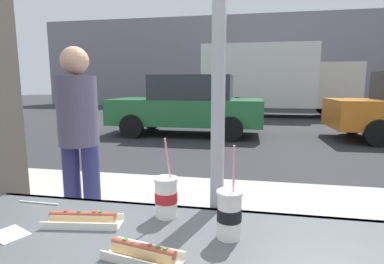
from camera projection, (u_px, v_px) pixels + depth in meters
ground_plane at (243, 132)px, 9.13m from camera, size 60.00×60.00×0.00m
sidewalk_strip at (232, 230)px, 2.91m from camera, size 16.00×2.80×0.11m
building_facade_far at (247, 62)px, 19.76m from camera, size 28.00×1.20×5.81m
soda_cup_left at (229, 214)px, 1.00m from camera, size 0.09×0.09×0.32m
soda_cup_right at (166, 196)px, 1.17m from camera, size 0.09×0.09×0.31m
hotdog_tray_near at (143, 253)px, 0.88m from camera, size 0.25×0.14×0.05m
hotdog_tray_far at (83, 219)px, 1.10m from camera, size 0.29×0.12×0.05m
loose_straw at (39, 203)px, 1.31m from camera, size 0.19×0.01×0.01m
napkin_wrapper at (10, 234)px, 1.03m from camera, size 0.15×0.13×0.00m
parked_car_green at (188, 105)px, 8.65m from camera, size 4.27×1.97×1.70m
box_truck at (273, 79)px, 13.63m from camera, size 6.64×2.44×3.17m
pedestrian at (79, 134)px, 2.47m from camera, size 0.32×0.32×1.63m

